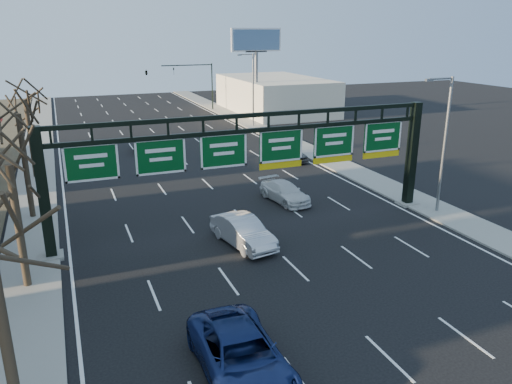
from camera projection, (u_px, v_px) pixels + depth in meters
name	position (u px, v px, depth m)	size (l,w,h in m)	color
ground	(313.00, 286.00, 24.07)	(160.00, 160.00, 0.00)	black
sidewalk_left	(35.00, 195.00, 37.19)	(3.00, 120.00, 0.12)	gray
sidewalk_right	(334.00, 162.00, 46.22)	(3.00, 120.00, 0.12)	gray
lane_markings	(201.00, 177.00, 41.72)	(21.60, 120.00, 0.01)	white
sign_gantry	(255.00, 155.00, 29.75)	(24.60, 1.20, 7.20)	black
building_right_distant	(275.00, 95.00, 74.49)	(12.00, 20.00, 5.00)	beige
tree_gantry	(5.00, 142.00, 21.76)	(3.60, 3.60, 8.48)	#31241B
tree_mid	(15.00, 97.00, 30.36)	(3.60, 3.60, 9.24)	#31241B
tree_far	(23.00, 87.00, 39.31)	(3.60, 3.60, 8.86)	#31241B
streetlight_near	(444.00, 138.00, 32.18)	(2.15, 0.22, 9.00)	slate
streetlight_far	(252.00, 86.00, 62.20)	(2.15, 0.22, 9.00)	slate
billboard_right	(256.00, 51.00, 66.26)	(7.00, 0.50, 12.00)	slate
traffic_signal_mast	(172.00, 75.00, 72.93)	(10.16, 0.54, 7.00)	black
car_blue_suv	(241.00, 356.00, 17.53)	(2.78, 6.04, 1.68)	navy
car_silver_sedan	(243.00, 232.00, 28.41)	(1.73, 4.96, 1.64)	silver
car_white_wagon	(285.00, 192.00, 35.73)	(1.93, 4.75, 1.38)	silver
car_grey_far	(291.00, 153.00, 46.89)	(1.72, 4.27, 1.46)	#46494C
car_silver_distant	(141.00, 145.00, 50.45)	(1.45, 4.15, 1.37)	silver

